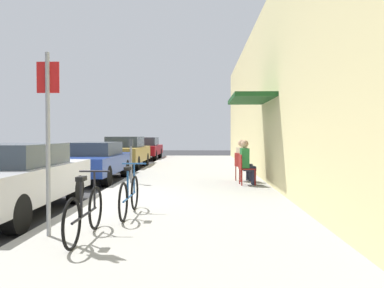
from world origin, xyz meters
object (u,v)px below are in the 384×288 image
parked_car_1 (93,161)px  bicycle_0 (85,213)px  street_sign (48,129)px  cafe_chair_0 (245,167)px  bicycle_1 (129,195)px  parked_car_2 (125,152)px  cafe_chair_1 (242,165)px  parking_meter (131,157)px  seated_patron_0 (247,161)px  seated_patron_1 (243,159)px  parked_car_3 (145,148)px  parked_car_0 (11,178)px

parked_car_1 → bicycle_0: bearing=-74.7°
street_sign → cafe_chair_0: 6.68m
bicycle_1 → parked_car_2: bearing=102.0°
parked_car_1 → cafe_chair_1: parked_car_1 is taller
parked_car_2 → parking_meter: (1.55, -6.68, 0.13)m
seated_patron_0 → street_sign: bearing=-121.3°
parked_car_2 → cafe_chair_0: bearing=-55.0°
bicycle_1 → cafe_chair_1: 5.71m
parking_meter → bicycle_0: parking_meter is taller
bicycle_0 → parking_meter: bearing=94.8°
parked_car_1 → seated_patron_0: (4.95, -1.75, 0.13)m
parked_car_2 → bicycle_1: parked_car_2 is taller
seated_patron_1 → parking_meter: bearing=-170.0°
bicycle_0 → seated_patron_1: (2.89, 6.70, 0.34)m
bicycle_1 → parked_car_3: bearing=97.7°
parked_car_1 → cafe_chair_1: size_ratio=5.06×
cafe_chair_1 → bicycle_1: bearing=-116.1°
bicycle_0 → bicycle_1: 1.58m
parked_car_1 → parked_car_3: (0.00, 11.55, 0.03)m
cafe_chair_0 → parked_car_2: bearing=125.0°
parked_car_3 → street_sign: (1.50, -18.97, 0.92)m
cafe_chair_1 → parked_car_2: bearing=128.7°
cafe_chair_0 → seated_patron_0: bearing=3.8°
seated_patron_1 → parked_car_3: bearing=111.7°
parked_car_2 → bicycle_0: parked_car_2 is taller
parked_car_3 → cafe_chair_1: bearing=-68.5°
parked_car_0 → seated_patron_1: (4.95, 4.68, 0.09)m
parked_car_2 → cafe_chair_0: 8.52m
parked_car_0 → parked_car_2: bearing=90.0°
cafe_chair_1 → parked_car_0: bearing=-136.4°
parking_meter → cafe_chair_1: 3.40m
cafe_chair_0 → cafe_chair_1: same height
parked_car_2 → cafe_chair_1: 7.82m
bicycle_0 → bicycle_1: bearing=78.3°
parking_meter → street_sign: bearing=-90.5°
parked_car_0 → bicycle_1: parked_car_0 is taller
cafe_chair_1 → seated_patron_1: seated_patron_1 is taller
parked_car_0 → cafe_chair_0: (4.89, 3.79, -0.10)m
bicycle_0 → seated_patron_0: 6.49m
bicycle_1 → cafe_chair_1: bicycle_1 is taller
parked_car_2 → seated_patron_0: 8.55m
parked_car_2 → cafe_chair_0: parked_car_2 is taller
parked_car_0 → seated_patron_0: size_ratio=3.41×
parking_meter → seated_patron_1: 3.45m
parking_meter → cafe_chair_0: (3.34, -0.30, -0.26)m
parked_car_3 → bicycle_0: parked_car_3 is taller
seated_patron_0 → seated_patron_1: same height
seated_patron_0 → cafe_chair_1: (-0.06, 0.87, -0.19)m
cafe_chair_1 → seated_patron_1: size_ratio=0.67×
parked_car_0 → parking_meter: bearing=69.2°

